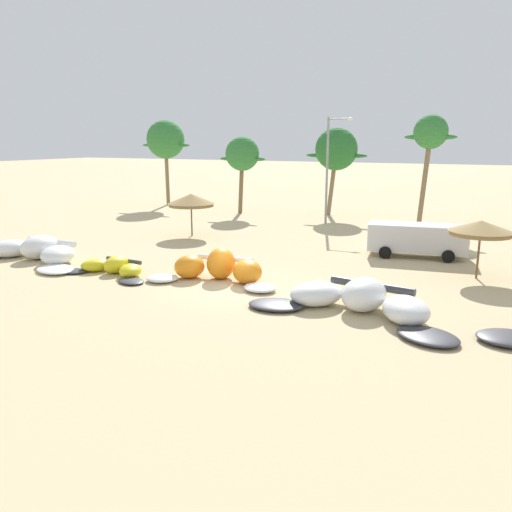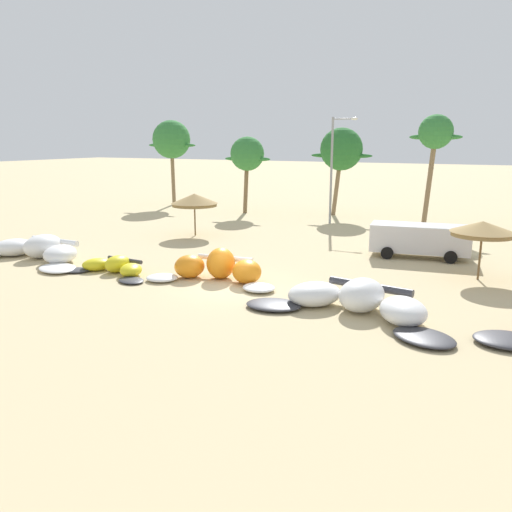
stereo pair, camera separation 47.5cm
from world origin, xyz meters
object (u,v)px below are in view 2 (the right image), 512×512
object	(u,v)px
kite_far_left	(37,250)
palm_left_of_gap	(341,150)
kite_left	(114,267)
kite_center	(357,301)
beach_umbrella_near_van	(194,200)
parked_van	(418,238)
palm_leftmost	(171,140)
palm_left	(247,155)
beach_umbrella_middle	(483,229)
lamppost_west	(334,164)
palm_center_left	(435,135)
kite_left_of_center	(218,268)

from	to	relation	value
kite_far_left	palm_left_of_gap	xyz separation A→B (m)	(9.65, 23.77, 5.10)
kite_left	palm_left_of_gap	size ratio (longest dim) A/B	0.73
kite_center	beach_umbrella_near_van	xyz separation A→B (m)	(-14.46, 11.06, 1.96)
parked_van	palm_leftmost	world-z (taller)	palm_leftmost
kite_left	palm_left	xyz separation A→B (m)	(-3.99, 21.89, 4.83)
beach_umbrella_middle	kite_far_left	bearing A→B (deg)	-164.05
kite_center	parked_van	xyz separation A→B (m)	(0.33, 10.94, 0.61)
palm_leftmost	lamppost_west	world-z (taller)	palm_leftmost
beach_umbrella_near_van	palm_center_left	size ratio (longest dim) A/B	0.39
palm_left	kite_far_left	bearing A→B (deg)	-95.02
kite_left_of_center	palm_leftmost	distance (m)	30.39
parked_van	palm_left_of_gap	world-z (taller)	palm_left_of_gap
palm_left	palm_left_of_gap	size ratio (longest dim) A/B	0.90
palm_center_left	lamppost_west	world-z (taller)	palm_center_left
parked_van	kite_center	bearing A→B (deg)	-91.70
palm_left	kite_left_of_center	bearing A→B (deg)	-65.96
beach_umbrella_middle	parked_van	size ratio (longest dim) A/B	0.53
parked_van	lamppost_west	distance (m)	12.79
palm_left	palm_left_of_gap	distance (m)	8.13
kite_far_left	kite_left	bearing A→B (deg)	-4.63
kite_far_left	kite_left_of_center	xyz separation A→B (m)	(11.12, 0.70, 0.06)
beach_umbrella_near_van	lamppost_west	size ratio (longest dim) A/B	0.39
kite_left_of_center	lamppost_west	bearing A→B (deg)	91.80
kite_left	lamppost_west	xyz separation A→B (m)	(4.67, 19.66, 4.28)
kite_left	palm_leftmost	xyz separation A→B (m)	(-13.69, 24.21, 6.08)
kite_far_left	beach_umbrella_middle	bearing A→B (deg)	15.95
beach_umbrella_near_van	beach_umbrella_middle	size ratio (longest dim) A/B	1.10
palm_center_left	lamppost_west	size ratio (longest dim) A/B	1.02
kite_far_left	parked_van	size ratio (longest dim) A/B	1.59
kite_far_left	beach_umbrella_middle	size ratio (longest dim) A/B	3.04
kite_left	beach_umbrella_near_van	distance (m)	10.88
parked_van	palm_center_left	distance (m)	12.21
kite_center	palm_center_left	xyz separation A→B (m)	(-0.62, 21.70, 6.30)
kite_far_left	palm_leftmost	world-z (taller)	palm_leftmost
parked_van	palm_leftmost	xyz separation A→B (m)	(-26.39, 13.87, 5.31)
kite_left	palm_center_left	distance (m)	25.01
kite_left	lamppost_west	size ratio (longest dim) A/B	0.67
palm_leftmost	lamppost_west	xyz separation A→B (m)	(18.36, -4.55, -1.80)
beach_umbrella_near_van	palm_center_left	world-z (taller)	palm_center_left
kite_left_of_center	beach_umbrella_near_van	xyz separation A→B (m)	(-7.33, 9.29, 1.88)
kite_left	palm_leftmost	distance (m)	28.47
palm_center_left	kite_center	bearing A→B (deg)	-88.35
kite_far_left	kite_left	world-z (taller)	kite_far_left
palm_leftmost	palm_left_of_gap	distance (m)	17.48
beach_umbrella_near_van	parked_van	bearing A→B (deg)	-0.46
lamppost_west	beach_umbrella_near_van	bearing A→B (deg)	-126.29
kite_center	palm_left_of_gap	xyz separation A→B (m)	(-8.60, 24.84, 5.11)
kite_center	palm_leftmost	size ratio (longest dim) A/B	1.01
beach_umbrella_near_van	palm_leftmost	world-z (taller)	palm_leftmost
beach_umbrella_near_van	palm_left_of_gap	world-z (taller)	palm_left_of_gap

